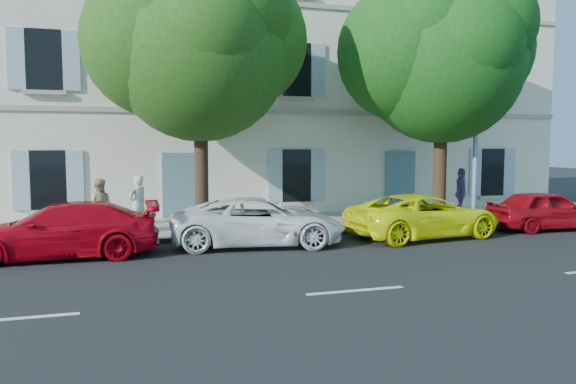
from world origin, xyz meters
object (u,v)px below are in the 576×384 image
object	(u,v)px
pedestrian_c	(461,193)
street_lamp	(480,83)
car_red_hatchback	(546,210)
car_red_coupe	(61,230)
car_yellow_supercar	(424,216)
car_white_coupe	(258,222)
pedestrian_a	(138,204)
tree_left	(200,52)
pedestrian_b	(99,207)
tree_right	(442,63)

from	to	relation	value
pedestrian_c	street_lamp	bearing A→B (deg)	-166.03
car_red_hatchback	pedestrian_c	distance (m)	3.01
car_red_coupe	car_yellow_supercar	bearing A→B (deg)	91.46
car_red_coupe	street_lamp	bearing A→B (deg)	97.87
street_lamp	pedestrian_c	size ratio (longest dim) A/B	4.63
car_white_coupe	pedestrian_a	world-z (taller)	pedestrian_a
car_white_coupe	car_red_hatchback	distance (m)	9.68
car_red_coupe	tree_left	size ratio (longest dim) A/B	0.56
tree_left	pedestrian_c	distance (m)	10.48
car_red_coupe	street_lamp	xyz separation A→B (m)	(13.05, 1.52, 4.15)
tree_left	pedestrian_b	world-z (taller)	tree_left
car_yellow_supercar	car_red_hatchback	size ratio (longest dim) A/B	1.23
tree_left	pedestrian_b	size ratio (longest dim) A/B	5.12
street_lamp	car_yellow_supercar	bearing A→B (deg)	-152.96
street_lamp	pedestrian_a	distance (m)	11.80
car_white_coupe	car_yellow_supercar	world-z (taller)	car_white_coupe
tree_right	pedestrian_b	bearing A→B (deg)	177.68
car_red_coupe	street_lamp	distance (m)	13.78
car_yellow_supercar	pedestrian_b	xyz separation A→B (m)	(-9.33, 2.50, 0.31)
car_white_coupe	tree_left	xyz separation A→B (m)	(-1.23, 2.29, 4.92)
street_lamp	car_red_hatchback	bearing A→B (deg)	-37.77
pedestrian_a	pedestrian_c	bearing A→B (deg)	141.40
car_yellow_supercar	car_red_hatchback	distance (m)	4.60
pedestrian_a	pedestrian_b	bearing A→B (deg)	-41.77
pedestrian_c	pedestrian_a	bearing A→B (deg)	115.59
car_red_hatchback	car_white_coupe	bearing A→B (deg)	92.92
car_white_coupe	tree_left	size ratio (longest dim) A/B	0.57
pedestrian_a	car_red_hatchback	bearing A→B (deg)	129.76
tree_right	street_lamp	distance (m)	1.43
car_yellow_supercar	tree_right	bearing A→B (deg)	-49.04
pedestrian_c	car_yellow_supercar	bearing A→B (deg)	155.50
tree_right	pedestrian_b	size ratio (longest dim) A/B	5.10
tree_right	pedestrian_b	world-z (taller)	tree_right
car_yellow_supercar	street_lamp	distance (m)	5.29
car_red_hatchback	pedestrian_a	bearing A→B (deg)	82.73
street_lamp	car_white_coupe	bearing A→B (deg)	-170.61
car_red_coupe	tree_right	world-z (taller)	tree_right
car_red_hatchback	pedestrian_b	distance (m)	14.13
car_red_coupe	street_lamp	world-z (taller)	street_lamp
car_white_coupe	car_red_hatchback	world-z (taller)	car_white_coupe
car_yellow_supercar	pedestrian_a	world-z (taller)	pedestrian_a
car_yellow_supercar	pedestrian_b	size ratio (longest dim) A/B	2.88
car_red_coupe	tree_left	world-z (taller)	tree_left
car_red_hatchback	pedestrian_a	size ratio (longest dim) A/B	2.22
car_red_coupe	pedestrian_c	bearing A→B (deg)	103.12
car_yellow_supercar	street_lamp	world-z (taller)	street_lamp
tree_left	pedestrian_a	distance (m)	4.95
car_red_coupe	pedestrian_c	xyz separation A→B (m)	(13.28, 2.80, 0.36)
pedestrian_b	car_red_hatchback	bearing A→B (deg)	173.71
car_red_coupe	car_yellow_supercar	world-z (taller)	car_red_coupe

